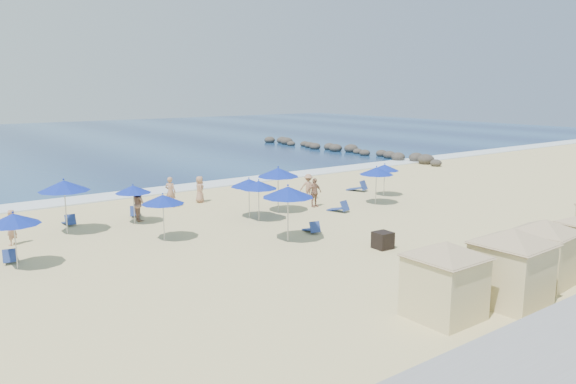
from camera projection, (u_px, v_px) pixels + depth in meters
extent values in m
plane|color=#CFBF83|center=(321.00, 238.00, 25.78)|extent=(160.00, 160.00, 0.00)
cube|color=navy|center=(30.00, 143.00, 68.86)|extent=(160.00, 80.00, 0.06)
cube|color=white|center=(173.00, 189.00, 37.92)|extent=(160.00, 2.50, 0.08)
ellipsoid|color=#2A2623|center=(436.00, 163.00, 49.02)|extent=(1.00, 1.00, 0.65)
ellipsoid|color=#2A2623|center=(426.00, 159.00, 50.45)|extent=(1.48, 1.48, 0.96)
ellipsoid|color=#2A2623|center=(416.00, 158.00, 51.92)|extent=(1.40, 1.40, 0.91)
ellipsoid|color=#2A2623|center=(398.00, 157.00, 52.60)|extent=(1.32, 1.32, 0.86)
ellipsoid|color=#2A2623|center=(390.00, 155.00, 54.06)|extent=(1.24, 1.24, 0.81)
ellipsoid|color=#2A2623|center=(382.00, 154.00, 55.52)|extent=(1.16, 1.16, 0.75)
ellipsoid|color=#2A2623|center=(365.00, 153.00, 56.21)|extent=(1.08, 1.08, 0.70)
ellipsoid|color=#2A2623|center=(358.00, 152.00, 57.67)|extent=(1.00, 1.00, 0.65)
ellipsoid|color=#2A2623|center=(351.00, 149.00, 59.10)|extent=(1.48, 1.48, 0.96)
ellipsoid|color=#2A2623|center=(336.00, 148.00, 59.79)|extent=(1.40, 1.40, 0.91)
ellipsoid|color=#2A2623|center=(330.00, 147.00, 61.25)|extent=(1.32, 1.32, 0.86)
ellipsoid|color=#2A2623|center=(315.00, 146.00, 61.93)|extent=(1.24, 1.24, 0.81)
ellipsoid|color=#2A2623|center=(310.00, 145.00, 63.39)|extent=(1.16, 1.16, 0.75)
ellipsoid|color=#2A2623|center=(305.00, 144.00, 64.86)|extent=(1.08, 1.08, 0.70)
ellipsoid|color=#2A2623|center=(291.00, 144.00, 65.54)|extent=(1.00, 1.00, 0.65)
ellipsoid|color=#2A2623|center=(287.00, 141.00, 66.97)|extent=(1.48, 1.48, 0.96)
ellipsoid|color=#2A2623|center=(282.00, 140.00, 68.44)|extent=(1.40, 1.40, 0.91)
ellipsoid|color=#2A2623|center=(270.00, 140.00, 69.12)|extent=(1.32, 1.32, 0.86)
cube|color=black|center=(383.00, 240.00, 24.08)|extent=(0.77, 0.77, 0.73)
cube|color=beige|center=(444.00, 287.00, 16.78)|extent=(1.91, 1.91, 1.90)
cube|color=tan|center=(446.00, 257.00, 16.60)|extent=(2.00, 2.00, 0.08)
pyramid|color=tan|center=(447.00, 241.00, 16.51)|extent=(4.17, 4.17, 0.48)
cube|color=beige|center=(511.00, 274.00, 17.81)|extent=(2.07, 2.07, 2.00)
cube|color=tan|center=(513.00, 244.00, 17.63)|extent=(2.17, 2.17, 0.08)
pyramid|color=tan|center=(514.00, 228.00, 17.54)|extent=(4.38, 4.38, 0.50)
cube|color=beige|center=(543.00, 258.00, 19.70)|extent=(2.04, 2.04, 1.86)
cube|color=tan|center=(545.00, 232.00, 19.53)|extent=(2.14, 2.14, 0.07)
pyramid|color=tan|center=(546.00, 219.00, 19.44)|extent=(4.06, 4.06, 0.47)
cylinder|color=#A5A8AD|center=(16.00, 246.00, 21.28)|extent=(0.05, 0.05, 1.79)
cone|color=#0D2293|center=(13.00, 219.00, 21.09)|extent=(1.98, 1.98, 0.42)
sphere|color=#0D2293|center=(13.00, 212.00, 21.04)|extent=(0.08, 0.08, 0.08)
cylinder|color=#A5A8AD|center=(66.00, 212.00, 26.37)|extent=(0.06, 0.06, 2.12)
cone|color=#0D2293|center=(64.00, 186.00, 26.14)|extent=(2.34, 2.34, 0.50)
sphere|color=#0D2293|center=(63.00, 179.00, 26.08)|extent=(0.09, 0.09, 0.09)
cylinder|color=#A5A8AD|center=(164.00, 222.00, 25.25)|extent=(0.05, 0.05, 1.74)
cone|color=#0D2293|center=(163.00, 199.00, 25.06)|extent=(1.92, 1.92, 0.41)
sphere|color=#0D2293|center=(163.00, 194.00, 25.02)|extent=(0.07, 0.07, 0.07)
cylinder|color=#A5A8AD|center=(134.00, 208.00, 28.37)|extent=(0.04, 0.04, 1.63)
cone|color=#0D2293|center=(133.00, 189.00, 28.19)|extent=(1.80, 1.80, 0.39)
sphere|color=#0D2293|center=(133.00, 185.00, 28.15)|extent=(0.07, 0.07, 0.07)
cylinder|color=#A5A8AD|center=(259.00, 204.00, 28.95)|extent=(0.05, 0.05, 1.74)
cone|color=#0D2293|center=(259.00, 185.00, 28.76)|extent=(1.93, 1.93, 0.41)
sphere|color=#0D2293|center=(259.00, 180.00, 28.71)|extent=(0.07, 0.07, 0.07)
cylinder|color=#A5A8AD|center=(288.00, 219.00, 25.06)|extent=(0.05, 0.05, 2.08)
cone|color=#0D2293|center=(288.00, 192.00, 24.83)|extent=(2.30, 2.30, 0.49)
sphere|color=#0D2293|center=(288.00, 185.00, 24.77)|extent=(0.09, 0.09, 0.09)
cylinder|color=#A5A8AD|center=(249.00, 202.00, 29.54)|extent=(0.05, 0.05, 1.74)
cone|color=#0D2293|center=(249.00, 183.00, 29.35)|extent=(1.92, 1.92, 0.41)
sphere|color=#0D2293|center=(249.00, 178.00, 29.30)|extent=(0.07, 0.07, 0.07)
cylinder|color=#A5A8AD|center=(278.00, 194.00, 30.85)|extent=(0.05, 0.05, 2.06)
cone|color=#0D2293|center=(278.00, 172.00, 30.63)|extent=(2.28, 2.28, 0.49)
sphere|color=#0D2293|center=(278.00, 167.00, 30.57)|extent=(0.09, 0.09, 0.09)
cylinder|color=#A5A8AD|center=(384.00, 183.00, 35.59)|extent=(0.04, 0.04, 1.67)
cone|color=#0D2293|center=(385.00, 168.00, 35.41)|extent=(1.85, 1.85, 0.40)
sphere|color=#0D2293|center=(385.00, 164.00, 35.37)|extent=(0.07, 0.07, 0.07)
cylinder|color=#A5A8AD|center=(376.00, 189.00, 33.03)|extent=(0.05, 0.05, 1.83)
cone|color=#0D2293|center=(376.00, 171.00, 32.83)|extent=(2.02, 2.02, 0.43)
sphere|color=#0D2293|center=(377.00, 166.00, 32.78)|extent=(0.08, 0.08, 0.08)
cube|color=navy|center=(10.00, 258.00, 22.33)|extent=(0.68, 1.13, 0.29)
cube|color=navy|center=(9.00, 256.00, 21.90)|extent=(0.54, 0.37, 0.51)
cube|color=navy|center=(69.00, 222.00, 28.25)|extent=(0.57, 1.09, 0.29)
cube|color=navy|center=(70.00, 220.00, 27.85)|extent=(0.52, 0.32, 0.52)
cube|color=navy|center=(135.00, 213.00, 30.20)|extent=(0.90, 1.22, 0.30)
cube|color=navy|center=(135.00, 211.00, 29.72)|extent=(0.59, 0.48, 0.53)
cube|color=navy|center=(311.00, 229.00, 26.82)|extent=(0.74, 1.15, 0.29)
cube|color=navy|center=(315.00, 227.00, 26.38)|extent=(0.56, 0.40, 0.52)
cube|color=navy|center=(337.00, 209.00, 31.26)|extent=(0.78, 1.25, 0.32)
cube|color=navy|center=(345.00, 206.00, 30.91)|extent=(0.60, 0.43, 0.56)
cube|color=navy|center=(356.00, 188.00, 37.42)|extent=(0.96, 1.41, 0.35)
cube|color=navy|center=(364.00, 185.00, 37.06)|extent=(0.68, 0.52, 0.62)
imported|color=#A4755B|center=(11.00, 227.00, 24.55)|extent=(0.68, 0.67, 1.58)
imported|color=#A4755B|center=(140.00, 204.00, 29.05)|extent=(0.80, 0.95, 1.75)
imported|color=#A4755B|center=(314.00, 192.00, 32.37)|extent=(1.01, 0.48, 1.68)
imported|color=#A4755B|center=(308.00, 187.00, 34.60)|extent=(1.15, 1.11, 1.57)
imported|color=#A4755B|center=(200.00, 189.00, 33.60)|extent=(0.69, 0.88, 1.60)
imported|color=#A4755B|center=(170.00, 192.00, 32.25)|extent=(0.73, 0.77, 1.78)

